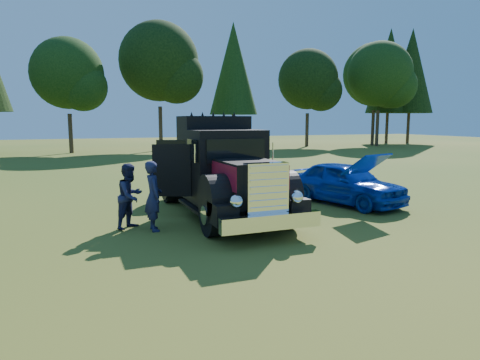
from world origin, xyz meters
name	(u,v)px	position (x,y,z in m)	size (l,w,h in m)	color
ground	(236,225)	(0.00, 0.00, 0.00)	(120.00, 120.00, 0.00)	#2E4E17
treeline	(145,63)	(2.29, 27.70, 7.75)	(72.10, 24.49, 13.90)	#2D2116
diamond_t_truck	(223,174)	(0.04, 1.19, 1.28)	(3.31, 7.16, 3.00)	black
hotrod_coupe	(346,183)	(4.61, 1.39, 0.74)	(2.79, 4.60, 1.89)	#0815B7
spectator_near	(153,196)	(-2.21, 0.24, 0.92)	(0.67, 0.44, 1.84)	#1C2C41
spectator_far	(130,196)	(-2.74, 0.72, 0.87)	(0.85, 0.66, 1.75)	#21254F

